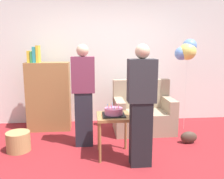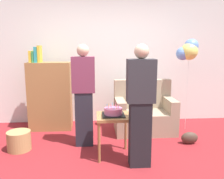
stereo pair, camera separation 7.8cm
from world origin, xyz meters
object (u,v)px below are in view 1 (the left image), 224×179
object	(u,v)px
bookshelf	(48,95)
person_blowing_candles	(83,95)
birthday_cake	(114,112)
wicker_basket	(18,142)
balloon_bunch	(187,50)
couch	(143,113)
person_holding_cake	(141,105)
side_table	(114,122)
handbag	(189,137)

from	to	relation	value
bookshelf	person_blowing_candles	distance (m)	1.09
birthday_cake	wicker_basket	size ratio (longest dim) A/B	0.89
wicker_basket	balloon_bunch	distance (m)	3.31
couch	person_blowing_candles	size ratio (longest dim) A/B	0.67
bookshelf	person_holding_cake	size ratio (longest dim) A/B	0.99
couch	person_holding_cake	xyz separation A→B (m)	(-0.33, -1.33, 0.49)
side_table	couch	bearing A→B (deg)	56.80
bookshelf	person_blowing_candles	bearing A→B (deg)	-50.16
handbag	bookshelf	bearing A→B (deg)	159.18
person_holding_cake	balloon_bunch	xyz separation A→B (m)	(1.13, 1.35, 0.69)
couch	bookshelf	xyz separation A→B (m)	(-1.79, 0.25, 0.33)
person_blowing_candles	person_holding_cake	size ratio (longest dim) A/B	1.00
birthday_cake	handbag	world-z (taller)	birthday_cake
couch	birthday_cake	bearing A→B (deg)	-123.20
birthday_cake	person_holding_cake	distance (m)	0.48
side_table	person_blowing_candles	size ratio (longest dim) A/B	0.38
couch	wicker_basket	xyz separation A→B (m)	(-2.11, -0.72, -0.19)
bookshelf	balloon_bunch	bearing A→B (deg)	-4.92
handbag	balloon_bunch	size ratio (longest dim) A/B	0.16
side_table	person_holding_cake	bearing A→B (deg)	-43.08
bookshelf	side_table	bearing A→B (deg)	-48.27
balloon_bunch	bookshelf	bearing A→B (deg)	175.08
bookshelf	wicker_basket	size ratio (longest dim) A/B	4.48
balloon_bunch	birthday_cake	bearing A→B (deg)	-144.71
person_blowing_candles	person_holding_cake	xyz separation A→B (m)	(0.77, -0.75, 0.00)
side_table	handbag	size ratio (longest dim) A/B	2.21
wicker_basket	side_table	bearing A→B (deg)	-11.52
birthday_cake	person_holding_cake	xyz separation A→B (m)	(0.33, -0.31, 0.16)
birthday_cake	balloon_bunch	distance (m)	1.99
handbag	wicker_basket	bearing A→B (deg)	-179.06
couch	side_table	bearing A→B (deg)	-123.20
person_blowing_candles	couch	bearing A→B (deg)	45.39
side_table	birthday_cake	size ratio (longest dim) A/B	1.93
side_table	person_holding_cake	size ratio (longest dim) A/B	0.38
birthday_cake	person_blowing_candles	size ratio (longest dim) A/B	0.20
handbag	birthday_cake	bearing A→B (deg)	-165.31
bookshelf	balloon_bunch	distance (m)	2.74
person_holding_cake	wicker_basket	world-z (taller)	person_holding_cake
birthday_cake	person_blowing_candles	distance (m)	0.64
balloon_bunch	person_blowing_candles	bearing A→B (deg)	-162.48
person_holding_cake	wicker_basket	distance (m)	2.00
couch	bookshelf	bearing A→B (deg)	172.14
person_blowing_candles	wicker_basket	world-z (taller)	person_blowing_candles
couch	handbag	bearing A→B (deg)	-46.78
bookshelf	birthday_cake	xyz separation A→B (m)	(1.13, -1.26, -0.00)
side_table	wicker_basket	bearing A→B (deg)	168.48
birthday_cake	wicker_basket	distance (m)	1.57
side_table	birthday_cake	distance (m)	0.15
side_table	bookshelf	bearing A→B (deg)	131.73
bookshelf	birthday_cake	size ratio (longest dim) A/B	5.03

